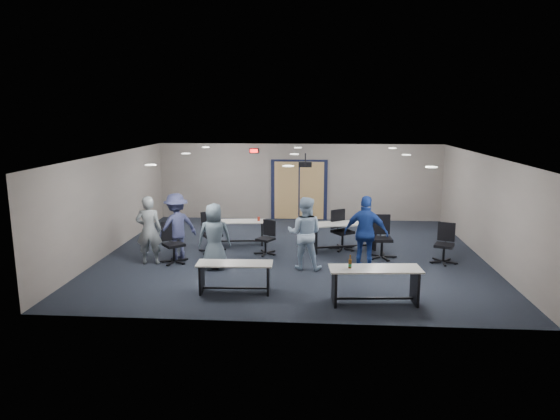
# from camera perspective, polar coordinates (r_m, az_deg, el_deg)

# --- Properties ---
(floor) EXTENTS (10.00, 10.00, 0.00)m
(floor) POSITION_cam_1_polar(r_m,az_deg,el_deg) (13.63, 1.50, -5.04)
(floor) COLOR black
(floor) RESTS_ON ground
(back_wall) EXTENTS (10.00, 0.04, 2.70)m
(back_wall) POSITION_cam_1_polar(r_m,az_deg,el_deg) (17.75, 2.21, 3.22)
(back_wall) COLOR gray
(back_wall) RESTS_ON floor
(front_wall) EXTENTS (10.00, 0.04, 2.70)m
(front_wall) POSITION_cam_1_polar(r_m,az_deg,el_deg) (8.94, 0.18, -4.77)
(front_wall) COLOR gray
(front_wall) RESTS_ON floor
(left_wall) EXTENTS (0.04, 9.00, 2.70)m
(left_wall) POSITION_cam_1_polar(r_m,az_deg,el_deg) (14.43, -18.72, 0.78)
(left_wall) COLOR gray
(left_wall) RESTS_ON floor
(right_wall) EXTENTS (0.04, 9.00, 2.70)m
(right_wall) POSITION_cam_1_polar(r_m,az_deg,el_deg) (14.01, 22.41, 0.23)
(right_wall) COLOR gray
(right_wall) RESTS_ON floor
(ceiling) EXTENTS (10.00, 9.00, 0.04)m
(ceiling) POSITION_cam_1_polar(r_m,az_deg,el_deg) (13.13, 1.56, 6.34)
(ceiling) COLOR white
(ceiling) RESTS_ON back_wall
(double_door) EXTENTS (2.00, 0.07, 2.20)m
(double_door) POSITION_cam_1_polar(r_m,az_deg,el_deg) (17.76, 2.19, 2.24)
(double_door) COLOR black
(double_door) RESTS_ON back_wall
(exit_sign) EXTENTS (0.32, 0.07, 0.18)m
(exit_sign) POSITION_cam_1_polar(r_m,az_deg,el_deg) (17.71, -2.99, 6.77)
(exit_sign) COLOR black
(exit_sign) RESTS_ON back_wall
(ceiling_projector) EXTENTS (0.35, 0.32, 0.37)m
(ceiling_projector) POSITION_cam_1_polar(r_m,az_deg,el_deg) (13.65, 2.91, 5.27)
(ceiling_projector) COLOR black
(ceiling_projector) RESTS_ON ceiling
(ceiling_can_lights) EXTENTS (6.24, 5.74, 0.02)m
(ceiling_can_lights) POSITION_cam_1_polar(r_m,az_deg,el_deg) (13.39, 1.61, 6.30)
(ceiling_can_lights) COLOR white
(ceiling_can_lights) RESTS_ON ceiling
(table_front_left) EXTENTS (1.63, 0.60, 0.65)m
(table_front_left) POSITION_cam_1_polar(r_m,az_deg,el_deg) (10.75, -5.19, -7.09)
(table_front_left) COLOR beige
(table_front_left) RESTS_ON floor
(table_front_right) EXTENTS (1.87, 0.76, 1.02)m
(table_front_right) POSITION_cam_1_polar(r_m,az_deg,el_deg) (10.26, 10.74, -7.75)
(table_front_right) COLOR beige
(table_front_right) RESTS_ON floor
(table_back_left) EXTENTS (1.76, 0.74, 0.81)m
(table_back_left) POSITION_cam_1_polar(r_m,az_deg,el_deg) (14.56, -5.05, -2.08)
(table_back_left) COLOR beige
(table_back_left) RESTS_ON floor
(table_back_right) EXTENTS (2.02, 1.15, 0.78)m
(table_back_right) POSITION_cam_1_polar(r_m,az_deg,el_deg) (13.98, 7.21, -2.46)
(table_back_right) COLOR beige
(table_back_right) RESTS_ON floor
(chair_back_a) EXTENTS (0.95, 0.95, 1.10)m
(chair_back_a) POSITION_cam_1_polar(r_m,az_deg,el_deg) (13.77, -7.79, -2.60)
(chair_back_a) COLOR black
(chair_back_a) RESTS_ON floor
(chair_back_b) EXTENTS (0.78, 0.78, 0.92)m
(chair_back_b) POSITION_cam_1_polar(r_m,az_deg,el_deg) (13.49, -1.67, -3.19)
(chair_back_b) COLOR black
(chair_back_b) RESTS_ON floor
(chair_back_c) EXTENTS (0.97, 0.97, 1.11)m
(chair_back_c) POSITION_cam_1_polar(r_m,az_deg,el_deg) (14.03, 7.17, -2.31)
(chair_back_c) COLOR black
(chair_back_c) RESTS_ON floor
(chair_back_d) EXTENTS (0.75, 0.75, 1.13)m
(chair_back_d) POSITION_cam_1_polar(r_m,az_deg,el_deg) (13.37, 11.60, -3.07)
(chair_back_d) COLOR black
(chair_back_d) RESTS_ON floor
(chair_loose_left) EXTENTS (0.93, 0.93, 1.05)m
(chair_loose_left) POSITION_cam_1_polar(r_m,az_deg,el_deg) (13.00, -12.06, -3.70)
(chair_loose_left) COLOR black
(chair_loose_left) RESTS_ON floor
(chair_loose_right) EXTENTS (0.84, 0.84, 1.02)m
(chair_loose_right) POSITION_cam_1_polar(r_m,az_deg,el_deg) (13.35, 18.27, -3.68)
(chair_loose_right) COLOR black
(chair_loose_right) RESTS_ON floor
(person_gray) EXTENTS (0.70, 0.51, 1.75)m
(person_gray) POSITION_cam_1_polar(r_m,az_deg,el_deg) (12.98, -14.76, -2.25)
(person_gray) COLOR gray
(person_gray) RESTS_ON floor
(person_plaid) EXTENTS (0.88, 0.65, 1.64)m
(person_plaid) POSITION_cam_1_polar(r_m,az_deg,el_deg) (12.26, -7.50, -3.02)
(person_plaid) COLOR #50606E
(person_plaid) RESTS_ON floor
(person_lightblue) EXTENTS (0.95, 0.79, 1.79)m
(person_lightblue) POSITION_cam_1_polar(r_m,az_deg,el_deg) (12.18, 2.85, -2.67)
(person_lightblue) COLOR #AAC5E1
(person_lightblue) RESTS_ON floor
(person_navy) EXTENTS (1.15, 0.73, 1.83)m
(person_navy) POSITION_cam_1_polar(r_m,az_deg,el_deg) (12.27, 9.80, -2.62)
(person_navy) COLOR navy
(person_navy) RESTS_ON floor
(person_back) EXTENTS (1.28, 1.22, 1.74)m
(person_back) POSITION_cam_1_polar(r_m,az_deg,el_deg) (13.26, -11.75, -1.86)
(person_back) COLOR #393E67
(person_back) RESTS_ON floor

